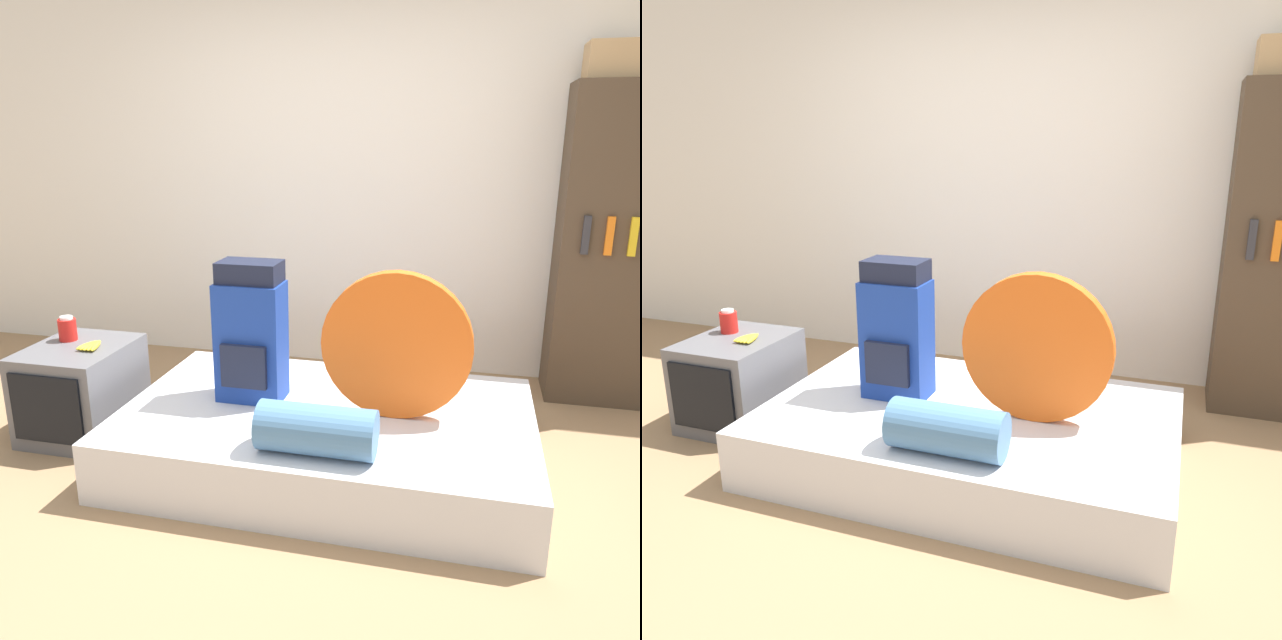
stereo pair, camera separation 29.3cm
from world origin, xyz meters
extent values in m
plane|color=#997551|center=(0.00, 0.00, 0.00)|extent=(16.00, 16.00, 0.00)
cube|color=white|center=(0.00, 1.96, 1.30)|extent=(8.00, 0.05, 2.60)
cube|color=silver|center=(0.19, 0.47, 0.15)|extent=(1.97, 1.27, 0.30)
cube|color=navy|center=(-0.21, 0.51, 0.60)|extent=(0.33, 0.21, 0.60)
cube|color=#191E33|center=(-0.21, 0.52, 0.95)|extent=(0.30, 0.19, 0.10)
cube|color=#191E33|center=(-0.21, 0.39, 0.51)|extent=(0.23, 0.03, 0.22)
cylinder|color=#E05B19|center=(0.51, 0.47, 0.65)|extent=(0.70, 0.08, 0.70)
cylinder|color=teal|center=(0.25, 0.02, 0.40)|extent=(0.50, 0.22, 0.22)
cube|color=#5B5B60|center=(-1.20, 0.49, 0.25)|extent=(0.50, 0.59, 0.50)
cube|color=black|center=(-1.20, 0.19, 0.26)|extent=(0.40, 0.02, 0.36)
cylinder|color=red|center=(-1.30, 0.57, 0.56)|extent=(0.10, 0.10, 0.12)
cylinder|color=white|center=(-1.30, 0.57, 0.63)|extent=(0.07, 0.07, 0.02)
ellipsoid|color=yellow|center=(-1.12, 0.48, 0.51)|extent=(0.08, 0.16, 0.03)
ellipsoid|color=yellow|center=(-1.11, 0.48, 0.51)|extent=(0.05, 0.16, 0.03)
ellipsoid|color=yellow|center=(-1.10, 0.48, 0.51)|extent=(0.03, 0.16, 0.03)
ellipsoid|color=yellow|center=(-1.09, 0.48, 0.51)|extent=(0.05, 0.16, 0.03)
ellipsoid|color=yellow|center=(-1.08, 0.48, 0.51)|extent=(0.08, 0.16, 0.03)
cube|color=#473828|center=(1.63, 1.70, 0.94)|extent=(0.62, 0.39, 1.87)
cube|color=#2D2D33|center=(1.44, 1.50, 1.04)|extent=(0.04, 0.02, 0.22)
cube|color=orange|center=(1.57, 1.50, 1.04)|extent=(0.04, 0.02, 0.22)
cube|color=gold|center=(1.69, 1.50, 1.04)|extent=(0.04, 0.02, 0.22)
cube|color=tan|center=(1.54, 1.73, 1.98)|extent=(0.34, 0.26, 0.20)
camera|label=1|loc=(0.82, -2.26, 1.58)|focal=35.00mm
camera|label=2|loc=(1.10, -2.18, 1.58)|focal=35.00mm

